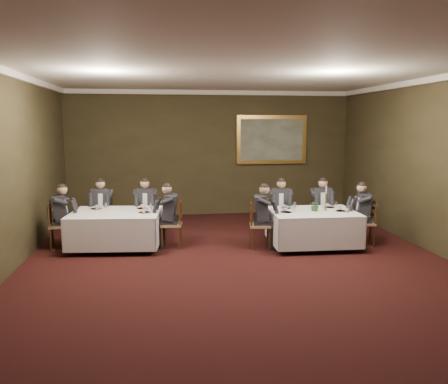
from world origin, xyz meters
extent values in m
plane|color=black|center=(0.00, 0.00, 0.00)|extent=(10.00, 10.00, 0.00)
cube|color=silver|center=(0.00, 0.00, 3.50)|extent=(8.00, 10.00, 0.10)
cube|color=#302A18|center=(0.00, 5.00, 1.75)|extent=(8.00, 0.10, 3.50)
cube|color=#302A18|center=(0.00, -5.00, 1.75)|extent=(8.00, 0.10, 3.50)
cube|color=white|center=(0.00, 4.95, 3.44)|extent=(8.00, 0.10, 0.12)
cube|color=black|center=(1.75, 1.30, 0.73)|extent=(1.77, 1.35, 0.04)
cube|color=white|center=(1.75, 1.30, 0.76)|extent=(1.83, 1.42, 0.02)
cube|color=white|center=(1.75, 1.30, 0.42)|extent=(1.85, 1.44, 0.65)
cube|color=black|center=(-2.35, 1.78, 0.73)|extent=(1.88, 1.48, 0.04)
cube|color=white|center=(-2.35, 1.78, 0.76)|extent=(1.94, 1.55, 0.02)
cube|color=white|center=(-2.35, 1.78, 0.42)|extent=(1.97, 1.57, 0.65)
cube|color=olive|center=(1.30, 2.23, 0.48)|extent=(0.51, 0.50, 0.05)
cube|color=black|center=(1.34, 2.42, 0.73)|extent=(0.38, 0.10, 0.54)
cube|color=black|center=(1.30, 2.23, 0.86)|extent=(0.47, 0.38, 0.55)
sphere|color=tan|center=(1.30, 2.23, 1.24)|extent=(0.25, 0.25, 0.21)
cube|color=olive|center=(2.27, 2.19, 0.48)|extent=(0.50, 0.48, 0.05)
cube|color=black|center=(2.30, 2.38, 0.73)|extent=(0.38, 0.09, 0.54)
cube|color=black|center=(2.27, 2.19, 0.86)|extent=(0.46, 0.37, 0.55)
sphere|color=tan|center=(2.27, 2.19, 1.24)|extent=(0.24, 0.24, 0.21)
cube|color=olive|center=(0.63, 1.34, 0.48)|extent=(0.48, 0.50, 0.05)
cube|color=black|center=(0.44, 1.37, 0.73)|extent=(0.09, 0.38, 0.54)
cube|color=black|center=(0.63, 1.34, 0.86)|extent=(0.37, 0.46, 0.55)
sphere|color=tan|center=(0.63, 1.34, 1.24)|extent=(0.24, 0.24, 0.21)
cube|color=olive|center=(2.88, 1.26, 0.48)|extent=(0.52, 0.53, 0.05)
cube|color=black|center=(3.06, 1.21, 0.73)|extent=(0.12, 0.38, 0.54)
cube|color=black|center=(2.88, 1.26, 0.86)|extent=(0.41, 0.48, 0.55)
sphere|color=tan|center=(2.88, 1.26, 1.24)|extent=(0.26, 0.26, 0.21)
cube|color=olive|center=(-2.75, 2.76, 0.48)|extent=(0.47, 0.45, 0.05)
cube|color=black|center=(-2.74, 2.95, 0.73)|extent=(0.38, 0.06, 0.54)
cube|color=black|center=(-2.75, 2.76, 0.86)|extent=(0.44, 0.34, 0.55)
sphere|color=tan|center=(-2.75, 2.76, 1.24)|extent=(0.23, 0.23, 0.21)
cube|color=olive|center=(-1.77, 2.67, 0.48)|extent=(0.45, 0.43, 0.05)
cube|color=black|center=(-1.76, 2.86, 0.73)|extent=(0.38, 0.04, 0.54)
cube|color=black|center=(-1.77, 2.67, 0.86)|extent=(0.43, 0.32, 0.55)
sphere|color=tan|center=(-1.77, 2.67, 1.24)|extent=(0.22, 0.22, 0.21)
cube|color=olive|center=(-1.20, 1.67, 0.48)|extent=(0.47, 0.49, 0.05)
cube|color=black|center=(-1.01, 1.65, 0.73)|extent=(0.08, 0.38, 0.54)
cube|color=black|center=(-1.20, 1.67, 0.86)|extent=(0.36, 0.46, 0.55)
sphere|color=tan|center=(-1.20, 1.67, 1.24)|extent=(0.24, 0.24, 0.21)
cube|color=olive|center=(-3.50, 1.90, 0.48)|extent=(0.48, 0.49, 0.05)
cube|color=black|center=(-3.69, 1.87, 0.73)|extent=(0.08, 0.38, 0.54)
cube|color=black|center=(-3.50, 1.90, 0.86)|extent=(0.36, 0.46, 0.55)
sphere|color=tan|center=(-3.50, 1.90, 1.24)|extent=(0.24, 0.24, 0.21)
imported|color=#2D5926|center=(1.79, 1.30, 0.90)|extent=(0.28, 0.26, 0.26)
cylinder|color=#AB7634|center=(2.04, 1.34, 0.78)|extent=(0.08, 0.08, 0.02)
cylinder|color=#AB7634|center=(2.04, 1.34, 0.97)|extent=(0.02, 0.02, 0.36)
cylinder|color=white|center=(2.04, 1.34, 1.22)|extent=(0.02, 0.02, 0.16)
cylinder|color=white|center=(1.28, 1.70, 0.77)|extent=(0.25, 0.25, 0.01)
cylinder|color=white|center=(1.28, 1.85, 0.80)|extent=(0.08, 0.08, 0.05)
cylinder|color=white|center=(1.45, 1.70, 0.83)|extent=(0.06, 0.06, 0.14)
cylinder|color=white|center=(-2.81, 2.22, 0.77)|extent=(0.25, 0.25, 0.01)
cylinder|color=white|center=(-2.81, 2.37, 0.80)|extent=(0.08, 0.08, 0.05)
cylinder|color=white|center=(-2.64, 2.22, 0.83)|extent=(0.06, 0.06, 0.14)
cube|color=#D79D4E|center=(1.75, 4.94, 2.13)|extent=(2.04, 0.08, 1.39)
cube|color=#4E5337|center=(1.75, 4.90, 2.13)|extent=(1.82, 0.01, 1.17)
camera|label=1|loc=(-1.36, -7.34, 2.56)|focal=35.00mm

